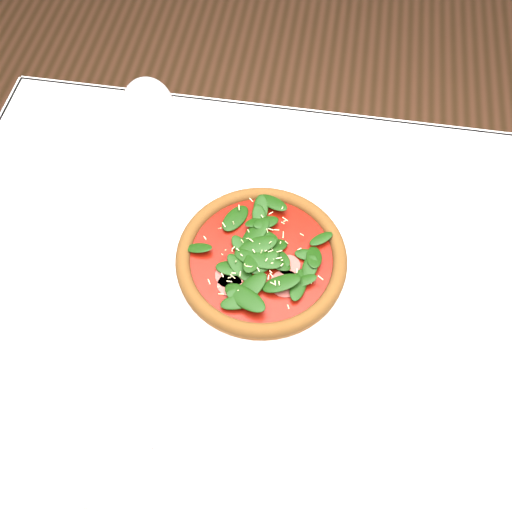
% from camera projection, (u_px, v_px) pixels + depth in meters
% --- Properties ---
extents(ground, '(6.00, 6.00, 0.00)m').
position_uv_depth(ground, '(276.00, 416.00, 1.55)').
color(ground, brown).
rests_on(ground, ground).
extents(dining_table, '(1.21, 0.81, 0.75)m').
position_uv_depth(dining_table, '(287.00, 320.00, 0.99)').
color(dining_table, white).
rests_on(dining_table, ground).
extents(plate, '(0.32, 0.32, 0.01)m').
position_uv_depth(plate, '(261.00, 263.00, 0.93)').
color(plate, silver).
rests_on(plate, dining_table).
extents(pizza, '(0.29, 0.29, 0.04)m').
position_uv_depth(pizza, '(261.00, 257.00, 0.91)').
color(pizza, '#9A5D25').
rests_on(pizza, plate).
extents(wine_glass, '(0.08, 0.08, 0.20)m').
position_uv_depth(wine_glass, '(149.00, 111.00, 0.91)').
color(wine_glass, white).
rests_on(wine_glass, dining_table).
extents(napkin, '(0.16, 0.07, 0.01)m').
position_uv_depth(napkin, '(136.00, 486.00, 0.76)').
color(napkin, white).
rests_on(napkin, dining_table).
extents(fork, '(0.03, 0.15, 0.00)m').
position_uv_depth(fork, '(141.00, 464.00, 0.76)').
color(fork, silver).
rests_on(fork, napkin).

